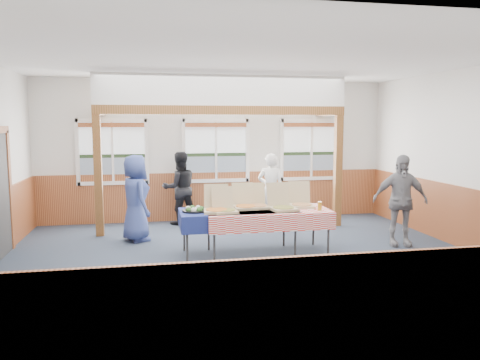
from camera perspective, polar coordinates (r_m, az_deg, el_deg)
name	(u,v)px	position (r m, az deg, el deg)	size (l,w,h in m)	color
floor	(246,262)	(7.67, 0.76, -9.95)	(8.00, 8.00, 0.00)	#242D3B
ceiling	(247,59)	(7.40, 0.80, 14.50)	(8.00, 8.00, 0.00)	white
wall_back	(216,151)	(10.81, -2.98, 3.60)	(8.00, 8.00, 0.00)	silver
wall_front	(330,198)	(4.02, 10.94, -2.13)	(8.00, 8.00, 0.00)	silver
wall_right	(472,160)	(9.06, 26.42, 2.25)	(8.00, 8.00, 0.00)	silver
wainscot_back	(216,196)	(10.89, -2.93, -1.93)	(7.98, 0.05, 1.10)	brown
wainscot_front	(326,315)	(4.33, 10.48, -15.93)	(7.98, 0.05, 1.10)	brown
wainscot_right	(467,219)	(9.18, 25.94, -4.30)	(0.05, 6.98, 1.10)	brown
window_left	(112,148)	(10.69, -15.29, 3.75)	(1.56, 0.10, 1.46)	white
window_mid	(216,147)	(10.76, -2.95, 4.00)	(1.56, 0.10, 1.46)	white
window_right	(311,146)	(11.31, 8.70, 4.08)	(1.56, 0.10, 1.46)	white
post_left	(98,176)	(9.59, -16.90, 0.49)	(0.15, 0.15, 2.40)	brown
post_right	(338,171)	(10.34, 11.84, 1.09)	(0.15, 0.15, 2.40)	brown
cross_beam	(224,110)	(9.60, -2.02, 8.50)	(5.15, 0.18, 0.18)	brown
table_left	(239,213)	(7.98, -0.18, -4.07)	(2.16, 1.48, 0.76)	#313131
table_right	(267,213)	(8.03, 3.35, -3.98)	(2.29, 1.57, 0.76)	#313131
pizza_box_a	(216,208)	(7.79, -2.89, -3.45)	(0.46, 0.54, 0.44)	tan
pizza_box_b	(257,204)	(8.18, 2.03, -2.95)	(0.39, 0.47, 0.41)	tan
pizza_box_c	(225,208)	(7.77, -1.87, -3.49)	(0.40, 0.48, 0.40)	tan
pizza_box_d	(245,205)	(8.12, 0.62, -3.02)	(0.40, 0.48, 0.42)	tan
pizza_box_e	(282,206)	(8.00, 5.19, -3.18)	(0.47, 0.55, 0.45)	tan
pizza_box_f	(301,203)	(8.33, 7.49, -2.82)	(0.44, 0.52, 0.43)	tan
veggie_tray	(194,210)	(7.86, -5.57, -3.64)	(0.41, 0.41, 0.09)	black
drink_glass	(320,206)	(8.03, 9.70, -3.16)	(0.07, 0.07, 0.15)	#A8781C
woman_white	(271,190)	(10.16, 3.77, -1.20)	(0.58, 0.38, 1.59)	white
woman_black	(180,188)	(10.40, -7.37, -0.98)	(0.78, 0.61, 1.61)	black
man_blue	(135,198)	(9.06, -12.63, -2.17)	(0.80, 0.52, 1.64)	#344484
person_grey	(400,200)	(8.98, 18.94, -2.36)	(0.98, 0.41, 1.67)	gray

